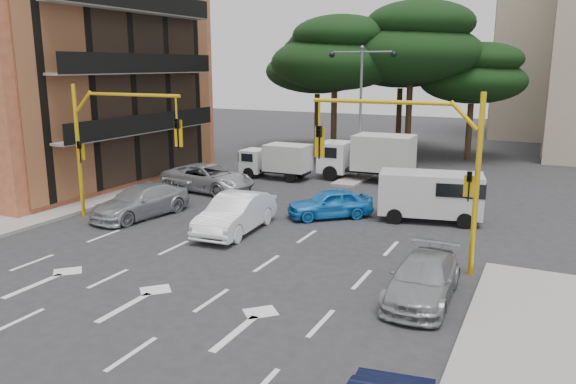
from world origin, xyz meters
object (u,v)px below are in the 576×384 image
car_silver_wagon (141,201)px  box_truck_b (367,157)px  signal_mast_left (107,134)px  car_white_hatch (236,213)px  box_truck_a (276,161)px  car_silver_parked (423,279)px  street_lamp_center (361,89)px  car_blue_compact (330,203)px  van_white (430,196)px  car_silver_cross_a (208,178)px  signal_mast_right (422,155)px

car_silver_wagon → box_truck_b: 14.16m
signal_mast_left → car_white_hatch: signal_mast_left is taller
box_truck_a → box_truck_b: 5.48m
car_silver_parked → street_lamp_center: bearing=113.2°
car_silver_parked → box_truck_a: 18.77m
signal_mast_left → car_blue_compact: size_ratio=1.55×
car_white_hatch → box_truck_b: bearing=79.1°
car_white_hatch → van_white: van_white is taller
car_white_hatch → car_silver_parked: (8.54, -3.55, -0.16)m
car_blue_compact → box_truck_b: 8.94m
car_silver_wagon → van_white: van_white is taller
box_truck_a → box_truck_b: bearing=-70.5°
street_lamp_center → van_white: street_lamp_center is taller
car_silver_cross_a → signal_mast_left: bearing=-178.3°
signal_mast_right → car_silver_parked: size_ratio=1.37×
signal_mast_left → car_silver_wagon: signal_mast_left is taller
box_truck_b → car_blue_compact: bearing=-174.4°
signal_mast_right → car_silver_parked: bearing=-73.5°
car_silver_cross_a → van_white: (12.26, -0.77, 0.36)m
car_silver_wagon → box_truck_a: box_truck_a is taller
box_truck_b → car_silver_parked: bearing=-158.3°
car_silver_wagon → box_truck_b: bearing=70.9°
signal_mast_left → street_lamp_center: size_ratio=0.77×
box_truck_a → car_silver_cross_a: bearing=158.9°
signal_mast_right → van_white: signal_mast_right is taller
car_blue_compact → van_white: bearing=68.7°
car_silver_wagon → box_truck_a: size_ratio=1.14×
signal_mast_left → box_truck_a: signal_mast_left is taller
car_silver_cross_a → car_white_hatch: bearing=-132.4°
signal_mast_left → car_white_hatch: bearing=8.3°
street_lamp_center → box_truck_a: street_lamp_center is taller
car_white_hatch → box_truck_b: size_ratio=0.85×
signal_mast_left → signal_mast_right: bearing=0.0°
signal_mast_right → car_blue_compact: bearing=137.2°
signal_mast_right → box_truck_b: size_ratio=1.06×
signal_mast_right → street_lamp_center: bearing=115.9°
car_silver_wagon → car_silver_cross_a: car_silver_cross_a is taller
car_blue_compact → car_white_hatch: bearing=-75.5°
car_blue_compact → car_silver_cross_a: 8.35m
car_blue_compact → van_white: van_white is taller
car_silver_cross_a → van_white: van_white is taller
car_white_hatch → van_white: bearing=33.6°
signal_mast_right → car_blue_compact: signal_mast_right is taller
car_white_hatch → box_truck_b: (1.59, 12.65, 0.60)m
signal_mast_right → signal_mast_left: 13.61m
street_lamp_center → car_silver_cross_a: size_ratio=1.45×
car_blue_compact → box_truck_b: bearing=146.9°
car_silver_parked → van_white: 8.97m
car_white_hatch → box_truck_a: (-3.56, 10.79, 0.28)m
van_white → box_truck_a: van_white is taller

